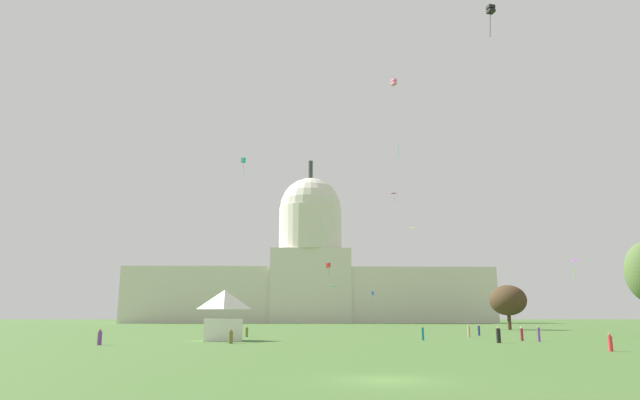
{
  "coord_description": "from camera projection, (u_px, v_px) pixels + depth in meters",
  "views": [
    {
      "loc": [
        -4.11,
        -26.85,
        2.97
      ],
      "look_at": [
        0.61,
        106.63,
        30.89
      ],
      "focal_mm": 31.04,
      "sensor_mm": 36.0,
      "label": 1
    }
  ],
  "objects": [
    {
      "name": "ground_plane",
      "position": [
        388.0,
        380.0,
        25.8
      ],
      "size": [
        800.0,
        800.0,
        0.0
      ],
      "primitive_type": "plane",
      "color": "#42662D"
    },
    {
      "name": "capitol_building",
      "position": [
        310.0,
        275.0,
        221.64
      ],
      "size": [
        144.02,
        25.44,
        66.28
      ],
      "color": "beige",
      "rests_on": "ground_plane"
    },
    {
      "name": "event_tent",
      "position": [
        224.0,
        315.0,
        66.29
      ],
      "size": [
        5.12,
        4.71,
        5.98
      ],
      "rotation": [
        0.0,
        0.0,
        0.11
      ],
      "color": "white",
      "rests_on": "ground_plane"
    },
    {
      "name": "tree_east_far",
      "position": [
        508.0,
        300.0,
        117.03
      ],
      "size": [
        10.54,
        10.64,
        9.28
      ],
      "color": "#42301E",
      "rests_on": "ground_plane"
    },
    {
      "name": "person_purple_near_tent",
      "position": [
        539.0,
        334.0,
        64.1
      ],
      "size": [
        0.46,
        0.46,
        1.78
      ],
      "rotation": [
        0.0,
        0.0,
        4.08
      ],
      "color": "#703D93",
      "rests_on": "ground_plane"
    },
    {
      "name": "person_black_deep_crowd",
      "position": [
        498.0,
        336.0,
        60.8
      ],
      "size": [
        0.63,
        0.63,
        1.75
      ],
      "rotation": [
        0.0,
        0.0,
        1.06
      ],
      "color": "black",
      "rests_on": "ground_plane"
    },
    {
      "name": "person_navy_front_center",
      "position": [
        479.0,
        330.0,
        82.44
      ],
      "size": [
        0.44,
        0.44,
        1.65
      ],
      "rotation": [
        0.0,
        0.0,
        1.07
      ],
      "color": "navy",
      "rests_on": "ground_plane"
    },
    {
      "name": "person_purple_lawn_far_left",
      "position": [
        100.0,
        338.0,
        56.42
      ],
      "size": [
        0.62,
        0.62,
        1.6
      ],
      "rotation": [
        0.0,
        0.0,
        2.42
      ],
      "color": "#703D93",
      "rests_on": "ground_plane"
    },
    {
      "name": "person_tan_mid_right",
      "position": [
        469.0,
        331.0,
        76.84
      ],
      "size": [
        0.49,
        0.49,
        1.72
      ],
      "rotation": [
        0.0,
        0.0,
        0.61
      ],
      "color": "tan",
      "rests_on": "ground_plane"
    },
    {
      "name": "person_olive_front_left",
      "position": [
        247.0,
        332.0,
        77.67
      ],
      "size": [
        0.44,
        0.44,
        1.48
      ],
      "rotation": [
        0.0,
        0.0,
        1.51
      ],
      "color": "olive",
      "rests_on": "ground_plane"
    },
    {
      "name": "person_teal_front_right",
      "position": [
        233.0,
        332.0,
        75.06
      ],
      "size": [
        0.52,
        0.52,
        1.53
      ],
      "rotation": [
        0.0,
        0.0,
        4.94
      ],
      "color": "#1E757A",
      "rests_on": "ground_plane"
    },
    {
      "name": "person_olive_lawn_far_right",
      "position": [
        231.0,
        337.0,
        59.41
      ],
      "size": [
        0.53,
        0.53,
        1.53
      ],
      "rotation": [
        0.0,
        0.0,
        3.02
      ],
      "color": "olive",
      "rests_on": "ground_plane"
    },
    {
      "name": "person_teal_edge_east",
      "position": [
        423.0,
        334.0,
        67.39
      ],
      "size": [
        0.42,
        0.42,
        1.69
      ],
      "rotation": [
        0.0,
        0.0,
        0.35
      ],
      "color": "#1E757A",
      "rests_on": "ground_plane"
    },
    {
      "name": "person_red_mid_left",
      "position": [
        610.0,
        343.0,
        46.57
      ],
      "size": [
        0.52,
        0.52,
        1.52
      ],
      "rotation": [
        0.0,
        0.0,
        0.51
      ],
      "color": "red",
      "rests_on": "ground_plane"
    },
    {
      "name": "person_maroon_back_right",
      "position": [
        522.0,
        334.0,
        65.82
      ],
      "size": [
        0.36,
        0.36,
        1.65
      ],
      "rotation": [
        0.0,
        0.0,
        6.21
      ],
      "color": "maroon",
      "rests_on": "ground_plane"
    },
    {
      "name": "kite_violet_low",
      "position": [
        573.0,
        265.0,
        77.18
      ],
      "size": [
        1.29,
        1.32,
        2.44
      ],
      "rotation": [
        0.0,
        0.0,
        5.34
      ],
      "color": "purple"
    },
    {
      "name": "kite_white_high",
      "position": [
        397.0,
        145.0,
        133.95
      ],
      "size": [
        1.14,
        1.29,
        3.44
      ],
      "rotation": [
        0.0,
        0.0,
        5.24
      ],
      "color": "white"
    },
    {
      "name": "kite_magenta_high",
      "position": [
        393.0,
        194.0,
        173.26
      ],
      "size": [
        1.82,
        1.3,
        2.77
      ],
      "rotation": [
        0.0,
        0.0,
        5.93
      ],
      "color": "#D1339E"
    },
    {
      "name": "kite_turquoise_high",
      "position": [
        243.0,
        160.0,
        138.64
      ],
      "size": [
        1.29,
        1.29,
        4.24
      ],
      "rotation": [
        0.0,
        0.0,
        4.23
      ],
      "color": "teal"
    },
    {
      "name": "kite_gold_mid",
      "position": [
        412.0,
        230.0,
        126.03
      ],
      "size": [
        1.15,
        0.87,
        0.3
      ],
      "rotation": [
        0.0,
        0.0,
        6.03
      ],
      "color": "gold"
    },
    {
      "name": "kite_red_low",
      "position": [
        328.0,
        265.0,
        139.79
      ],
      "size": [
        1.37,
        1.35,
        3.06
      ],
      "rotation": [
        0.0,
        0.0,
        1.02
      ],
      "color": "red"
    },
    {
      "name": "kite_black_high",
      "position": [
        491.0,
        10.0,
        61.75
      ],
      "size": [
        0.91,
        0.91,
        3.82
      ],
      "rotation": [
        0.0,
        0.0,
        3.37
      ],
      "color": "black"
    },
    {
      "name": "kite_pink_high",
      "position": [
        394.0,
        82.0,
        110.69
      ],
      "size": [
        1.37,
        1.38,
        1.31
      ],
      "rotation": [
        0.0,
        0.0,
        3.79
      ],
      "color": "pink"
    },
    {
      "name": "kite_cyan_low",
      "position": [
        333.0,
        287.0,
        153.55
      ],
      "size": [
        1.41,
        0.96,
        0.19
      ],
      "rotation": [
        0.0,
        0.0,
        5.97
      ],
      "color": "#33BCDB"
    },
    {
      "name": "kite_blue_low",
      "position": [
        373.0,
        294.0,
        193.83
      ],
      "size": [
        0.97,
        0.89,
        4.29
      ],
      "rotation": [
        0.0,
        0.0,
        1.62
      ],
      "color": "blue"
    }
  ]
}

